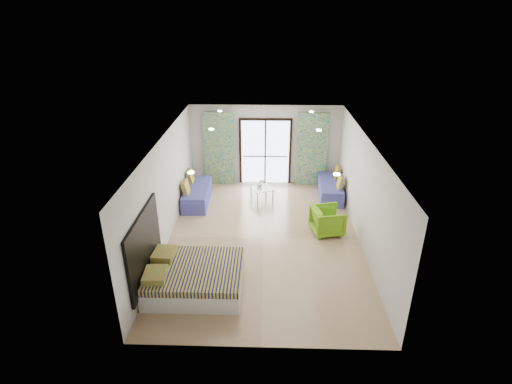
{
  "coord_description": "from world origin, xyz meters",
  "views": [
    {
      "loc": [
        0.07,
        -9.08,
        5.57
      ],
      "look_at": [
        -0.21,
        0.41,
        1.15
      ],
      "focal_mm": 28.0,
      "sensor_mm": 36.0,
      "label": 1
    }
  ],
  "objects_px": {
    "daybed_left": "(197,194)",
    "coffee_table": "(262,189)",
    "daybed_right": "(331,188)",
    "armchair": "(328,219)",
    "bed": "(194,277)"
  },
  "relations": [
    {
      "from": "armchair",
      "to": "coffee_table",
      "type": "bearing_deg",
      "value": 29.81
    },
    {
      "from": "bed",
      "to": "daybed_right",
      "type": "height_order",
      "value": "daybed_right"
    },
    {
      "from": "daybed_left",
      "to": "daybed_right",
      "type": "relative_size",
      "value": 1.03
    },
    {
      "from": "daybed_right",
      "to": "armchair",
      "type": "relative_size",
      "value": 2.26
    },
    {
      "from": "armchair",
      "to": "daybed_left",
      "type": "bearing_deg",
      "value": 53.29
    },
    {
      "from": "daybed_right",
      "to": "daybed_left",
      "type": "bearing_deg",
      "value": -170.16
    },
    {
      "from": "coffee_table",
      "to": "armchair",
      "type": "bearing_deg",
      "value": -48.11
    },
    {
      "from": "coffee_table",
      "to": "daybed_left",
      "type": "bearing_deg",
      "value": -173.09
    },
    {
      "from": "daybed_left",
      "to": "coffee_table",
      "type": "height_order",
      "value": "daybed_left"
    },
    {
      "from": "daybed_left",
      "to": "coffee_table",
      "type": "xyz_separation_m",
      "value": [
        2.03,
        0.25,
        0.07
      ]
    },
    {
      "from": "daybed_left",
      "to": "coffee_table",
      "type": "distance_m",
      "value": 2.05
    },
    {
      "from": "daybed_right",
      "to": "coffee_table",
      "type": "distance_m",
      "value": 2.22
    },
    {
      "from": "bed",
      "to": "daybed_left",
      "type": "height_order",
      "value": "daybed_left"
    },
    {
      "from": "daybed_left",
      "to": "armchair",
      "type": "xyz_separation_m",
      "value": [
        3.82,
        -1.75,
        0.12
      ]
    },
    {
      "from": "daybed_left",
      "to": "armchair",
      "type": "height_order",
      "value": "daybed_left"
    }
  ]
}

